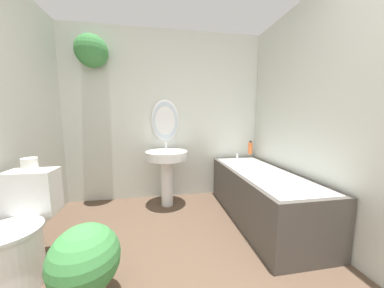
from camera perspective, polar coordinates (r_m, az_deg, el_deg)
wall_back at (r=2.85m, az=-10.11°, el=10.19°), size 2.90×0.40×2.40m
wall_right at (r=2.16m, az=35.86°, el=6.95°), size 0.06×2.77×2.40m
toilet at (r=1.98m, az=-42.08°, el=-19.52°), size 0.40×0.59×0.76m
pedestal_sink at (r=2.60m, az=-7.50°, el=-5.97°), size 0.55×0.55×0.84m
bathtub at (r=2.45m, az=19.68°, el=-13.80°), size 0.66×1.62×0.64m
shampoo_bottle at (r=3.00m, az=16.88°, el=-1.13°), size 0.07×0.07×0.20m
potted_plant at (r=1.53m, az=-29.07°, el=-28.20°), size 0.41×0.41×0.53m
toilet_paper_roll at (r=2.00m, az=-40.23°, el=-4.59°), size 0.11×0.11×0.10m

